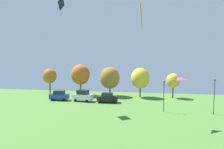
# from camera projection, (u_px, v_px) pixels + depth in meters

# --- Properties ---
(kite_flying_2) EXTENTS (0.88, 3.00, 2.93)m
(kite_flying_2) POSITION_uv_depth(u_px,v_px,m) (61.00, 3.00, 39.01)
(kite_flying_2) COLOR black
(kite_flying_5) EXTENTS (2.07, 1.94, 0.44)m
(kite_flying_5) POSITION_uv_depth(u_px,v_px,m) (177.00, 81.00, 29.62)
(kite_flying_5) COLOR #E54C93
(parked_car_leftmost) EXTENTS (4.52, 2.11, 2.35)m
(parked_car_leftmost) POSITION_uv_depth(u_px,v_px,m) (59.00, 95.00, 47.39)
(parked_car_leftmost) COLOR #234299
(parked_car_leftmost) RESTS_ON ground
(parked_car_second_from_left) EXTENTS (4.71, 2.43, 2.66)m
(parked_car_second_from_left) POSITION_uv_depth(u_px,v_px,m) (83.00, 96.00, 46.25)
(parked_car_second_from_left) COLOR silver
(parked_car_second_from_left) RESTS_ON ground
(parked_car_third_from_left) EXTENTS (4.73, 2.36, 2.22)m
(parked_car_third_from_left) POSITION_uv_depth(u_px,v_px,m) (107.00, 98.00, 44.95)
(parked_car_third_from_left) COLOR black
(parked_car_third_from_left) RESTS_ON ground
(light_post_0) EXTENTS (0.36, 0.20, 6.22)m
(light_post_0) POSITION_uv_depth(u_px,v_px,m) (214.00, 95.00, 35.29)
(light_post_0) COLOR #2D2D33
(light_post_0) RESTS_ON ground
(light_post_2) EXTENTS (0.36, 0.20, 5.72)m
(light_post_2) POSITION_uv_depth(u_px,v_px,m) (164.00, 94.00, 36.99)
(light_post_2) COLOR #2D2D33
(light_post_2) RESTS_ON ground
(treeline_tree_0) EXTENTS (3.58, 3.58, 7.25)m
(treeline_tree_0) POSITION_uv_depth(u_px,v_px,m) (50.00, 76.00, 52.95)
(treeline_tree_0) COLOR brown
(treeline_tree_0) RESTS_ON ground
(treeline_tree_1) EXTENTS (5.03, 5.03, 8.39)m
(treeline_tree_1) POSITION_uv_depth(u_px,v_px,m) (80.00, 75.00, 53.84)
(treeline_tree_1) COLOR brown
(treeline_tree_1) RESTS_ON ground
(treeline_tree_2) EXTENTS (5.20, 5.20, 7.71)m
(treeline_tree_2) POSITION_uv_depth(u_px,v_px,m) (110.00, 78.00, 52.59)
(treeline_tree_2) COLOR brown
(treeline_tree_2) RESTS_ON ground
(treeline_tree_3) EXTENTS (4.79, 4.79, 7.56)m
(treeline_tree_3) POSITION_uv_depth(u_px,v_px,m) (140.00, 78.00, 51.05)
(treeline_tree_3) COLOR brown
(treeline_tree_3) RESTS_ON ground
(treeline_tree_4) EXTENTS (3.31, 3.31, 6.23)m
(treeline_tree_4) POSITION_uv_depth(u_px,v_px,m) (173.00, 81.00, 50.06)
(treeline_tree_4) COLOR brown
(treeline_tree_4) RESTS_ON ground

